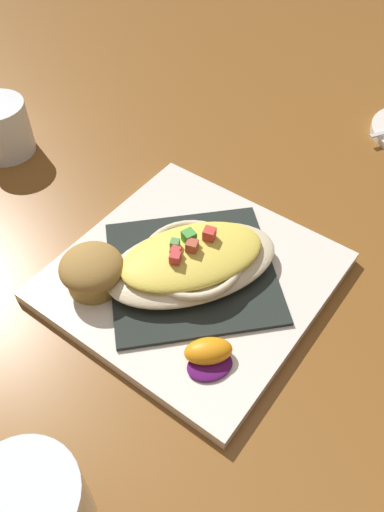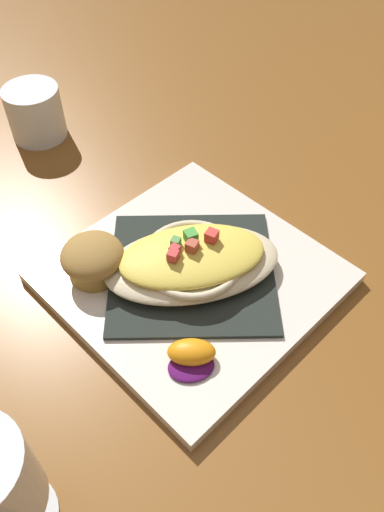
# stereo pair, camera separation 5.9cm
# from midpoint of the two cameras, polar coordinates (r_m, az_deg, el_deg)

# --- Properties ---
(ground_plane) EXTENTS (2.60, 2.60, 0.00)m
(ground_plane) POSITION_cam_midpoint_polar(r_m,az_deg,el_deg) (0.62, 2.70, -2.91)
(ground_plane) COLOR brown
(square_plate) EXTENTS (0.34, 0.34, 0.02)m
(square_plate) POSITION_cam_midpoint_polar(r_m,az_deg,el_deg) (0.62, 2.73, -2.46)
(square_plate) COLOR white
(square_plate) RESTS_ON ground_plane
(folded_napkin) EXTENTS (0.26, 0.26, 0.01)m
(folded_napkin) POSITION_cam_midpoint_polar(r_m,az_deg,el_deg) (0.61, 2.76, -1.85)
(folded_napkin) COLOR #242B26
(folded_napkin) RESTS_ON square_plate
(gratin_dish) EXTENTS (0.18, 0.23, 0.05)m
(gratin_dish) POSITION_cam_midpoint_polar(r_m,az_deg,el_deg) (0.59, 2.83, -0.60)
(gratin_dish) COLOR beige
(gratin_dish) RESTS_ON folded_napkin
(muffin) EXTENTS (0.07, 0.07, 0.05)m
(muffin) POSITION_cam_midpoint_polar(r_m,az_deg,el_deg) (0.60, -8.06, -0.46)
(muffin) COLOR olive
(muffin) RESTS_ON square_plate
(orange_garnish) EXTENTS (0.06, 0.07, 0.02)m
(orange_garnish) POSITION_cam_midpoint_polar(r_m,az_deg,el_deg) (0.54, 3.11, -11.01)
(orange_garnish) COLOR #511256
(orange_garnish) RESTS_ON square_plate
(coffee_mug) EXTENTS (0.11, 0.08, 0.08)m
(coffee_mug) POSITION_cam_midpoint_polar(r_m,az_deg,el_deg) (0.84, -14.83, 14.61)
(coffee_mug) COLOR white
(coffee_mug) RESTS_ON ground_plane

